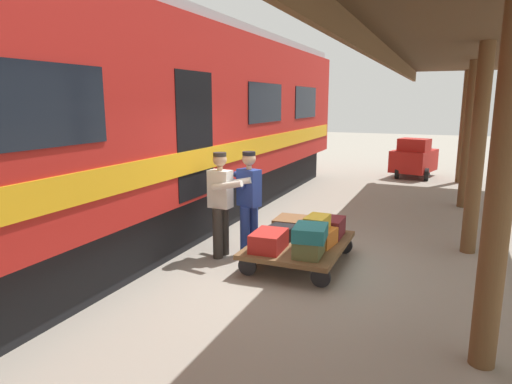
{
  "coord_description": "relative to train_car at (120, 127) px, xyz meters",
  "views": [
    {
      "loc": [
        -1.75,
        6.23,
        2.49
      ],
      "look_at": [
        0.81,
        0.15,
        1.15
      ],
      "focal_mm": 31.45,
      "sensor_mm": 36.0,
      "label": 1
    }
  ],
  "objects": [
    {
      "name": "suitcase_red_plastic",
      "position": [
        -2.9,
        0.37,
        -1.58
      ],
      "size": [
        0.46,
        0.63,
        0.27
      ],
      "primitive_type": "cube",
      "rotation": [
        0.0,
        0.0,
        0.04
      ],
      "color": "#AD231E",
      "rests_on": "luggage_cart"
    },
    {
      "name": "ground_plane",
      "position": [
        -3.42,
        0.0,
        -2.06
      ],
      "size": [
        60.0,
        60.0,
        0.0
      ],
      "primitive_type": "plane",
      "color": "gray"
    },
    {
      "name": "luggage_cart",
      "position": [
        -3.21,
        -0.15,
        -1.76
      ],
      "size": [
        1.37,
        1.87,
        0.35
      ],
      "color": "brown",
      "rests_on": "ground_plane"
    },
    {
      "name": "suitcase_yellow_case",
      "position": [
        -3.49,
        -0.12,
        -1.36
      ],
      "size": [
        0.32,
        0.48,
        0.2
      ],
      "primitive_type": "cube",
      "rotation": [
        0.0,
        0.0,
        -0.04
      ],
      "color": "gold",
      "rests_on": "suitcase_orange_carryall"
    },
    {
      "name": "suitcase_olive_duffel",
      "position": [
        -3.51,
        0.37,
        -1.59
      ],
      "size": [
        0.4,
        0.58,
        0.25
      ],
      "primitive_type": "cube",
      "rotation": [
        0.0,
        0.0,
        0.06
      ],
      "color": "brown",
      "rests_on": "luggage_cart"
    },
    {
      "name": "suitcase_black_hardshell",
      "position": [
        -2.9,
        -0.15,
        -1.6
      ],
      "size": [
        0.46,
        0.54,
        0.22
      ],
      "primitive_type": "cube",
      "rotation": [
        0.0,
        0.0,
        -0.14
      ],
      "color": "black",
      "rests_on": "luggage_cart"
    },
    {
      "name": "train_car",
      "position": [
        0.0,
        0.0,
        0.0
      ],
      "size": [
        3.02,
        17.23,
        4.0
      ],
      "color": "#B21E19",
      "rests_on": "ground_plane"
    },
    {
      "name": "suitcase_brown_leather",
      "position": [
        -2.9,
        -0.66,
        -1.6
      ],
      "size": [
        0.52,
        0.6,
        0.23
      ],
      "primitive_type": "cube",
      "rotation": [
        0.0,
        0.0,
        0.04
      ],
      "color": "brown",
      "rests_on": "luggage_cart"
    },
    {
      "name": "suitcase_teal_softside",
      "position": [
        -3.54,
        0.41,
        -1.37
      ],
      "size": [
        0.51,
        0.6,
        0.2
      ],
      "primitive_type": "cube",
      "rotation": [
        0.0,
        0.0,
        0.13
      ],
      "color": "#1E666B",
      "rests_on": "suitcase_olive_duffel"
    },
    {
      "name": "baggage_tug",
      "position": [
        -4.25,
        -9.38,
        -1.43
      ],
      "size": [
        1.49,
        1.92,
        1.3
      ],
      "color": "#B21E19",
      "rests_on": "ground_plane"
    },
    {
      "name": "platform_canopy",
      "position": [
        -5.59,
        0.0,
        1.22
      ],
      "size": [
        3.2,
        18.61,
        3.56
      ],
      "color": "brown",
      "rests_on": "ground_plane"
    },
    {
      "name": "porter_in_overalls",
      "position": [
        -2.29,
        -0.27,
        -1.14
      ],
      "size": [
        0.73,
        0.57,
        1.7
      ],
      "color": "navy",
      "rests_on": "ground_plane"
    },
    {
      "name": "suitcase_maroon_trunk",
      "position": [
        -3.51,
        -0.66,
        -1.57
      ],
      "size": [
        0.51,
        0.55,
        0.29
      ],
      "primitive_type": "cube",
      "rotation": [
        0.0,
        0.0,
        0.01
      ],
      "color": "maroon",
      "rests_on": "luggage_cart"
    },
    {
      "name": "porter_by_door",
      "position": [
        -1.95,
        0.02,
        -1.14
      ],
      "size": [
        0.68,
        0.45,
        1.7
      ],
      "color": "#332D28",
      "rests_on": "ground_plane"
    },
    {
      "name": "suitcase_orange_carryall",
      "position": [
        -3.51,
        -0.15,
        -1.59
      ],
      "size": [
        0.51,
        0.53,
        0.25
      ],
      "primitive_type": "cube",
      "rotation": [
        0.0,
        0.0,
        -0.12
      ],
      "color": "#CC6B23",
      "rests_on": "luggage_cart"
    }
  ]
}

